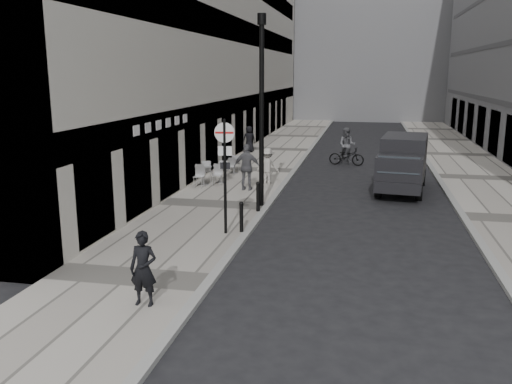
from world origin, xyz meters
TOP-DOWN VIEW (x-y plane):
  - ground at (0.00, 0.00)m, footprint 120.00×120.00m
  - sidewalk at (-2.00, 18.00)m, footprint 4.00×60.00m
  - far_sidewalk at (9.00, 18.00)m, footprint 4.00×60.00m
  - building_left at (-6.00, 24.50)m, footprint 4.00×45.00m
  - building_far at (1.50, 56.00)m, footprint 24.00×16.00m
  - walking_man at (-0.96, 1.21)m, footprint 0.60×0.39m
  - sign_post at (-0.60, 6.70)m, footprint 0.60×0.14m
  - lamppost at (-0.20, 10.45)m, footprint 0.31×0.31m
  - bollard_near at (-0.15, 6.93)m, footprint 0.12×0.12m
  - bollard_far at (-0.15, 9.57)m, footprint 0.13×0.13m
  - panel_van at (5.14, 14.77)m, footprint 2.42×5.10m
  - cyclist at (2.54, 20.88)m, footprint 1.99×0.95m
  - pedestrian_a at (-1.31, 12.97)m, footprint 1.15×0.49m
  - pedestrian_b at (-0.69, 14.46)m, footprint 1.10×0.72m
  - pedestrian_c at (-3.60, 23.92)m, footprint 0.95×0.82m
  - cafe_table_near at (-3.45, 13.67)m, footprint 0.77×1.73m
  - cafe_table_mid at (-2.80, 14.27)m, footprint 0.73×1.64m
  - cafe_table_far at (-2.80, 16.69)m, footprint 0.64×1.45m

SIDE VIEW (x-z plane):
  - ground at x=0.00m, z-range 0.00..0.00m
  - sidewalk at x=-2.00m, z-range 0.00..0.12m
  - far_sidewalk at x=9.00m, z-range 0.00..0.12m
  - cafe_table_far at x=-2.80m, z-range 0.13..0.95m
  - bollard_near at x=-0.15m, z-range 0.12..1.02m
  - cafe_table_mid at x=-2.80m, z-range 0.13..1.06m
  - cafe_table_near at x=-3.45m, z-range 0.13..1.11m
  - bollard_far at x=-0.15m, z-range 0.12..1.13m
  - cyclist at x=2.54m, z-range -0.23..1.84m
  - pedestrian_b at x=-0.69m, z-range 0.12..1.72m
  - walking_man at x=-0.96m, z-range 0.12..1.75m
  - pedestrian_c at x=-3.60m, z-range 0.12..1.76m
  - pedestrian_a at x=-1.31m, z-range 0.12..2.08m
  - panel_van at x=5.14m, z-range 0.15..2.46m
  - sign_post at x=-0.60m, z-range 0.62..4.15m
  - lamppost at x=-0.20m, z-range 0.51..7.40m
  - building_left at x=-6.00m, z-range 0.00..18.00m
  - building_far at x=1.50m, z-range 0.00..22.00m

